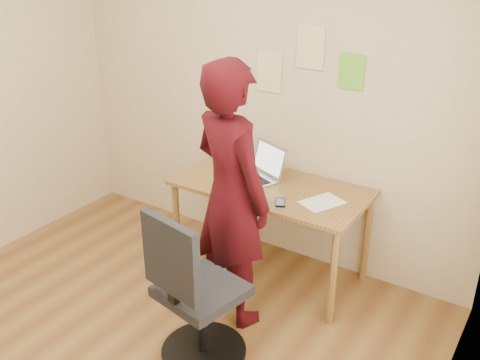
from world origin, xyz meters
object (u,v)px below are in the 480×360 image
Objects in this scene: laptop at (259,172)px; person at (231,196)px; phone at (280,203)px; office_chair at (194,300)px; desk at (270,196)px.

person reaches higher than laptop.
office_chair is at bearing -126.00° from phone.
laptop is (-0.14, 0.07, 0.14)m from desk.
phone is 0.08× the size of person.
laptop reaches higher than phone.
desk is at bearing -68.41° from person.
person is (-0.18, -0.33, 0.14)m from phone.
phone is 0.14× the size of office_chair.
laptop is 0.43× the size of office_chair.
phone is (0.34, -0.28, -0.05)m from laptop.
person is at bearing 109.80° from office_chair.
desk is 0.21m from laptop.
office_chair reaches higher than phone.
desk is at bearing 106.23° from office_chair.
desk is at bearing 103.69° from phone.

